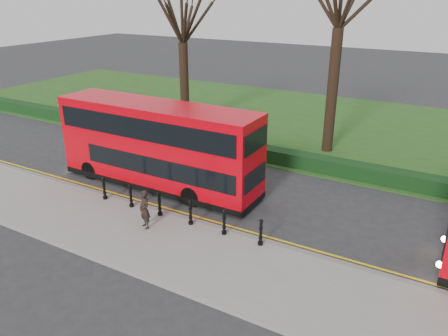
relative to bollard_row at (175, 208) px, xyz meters
The scene contains 11 objects.
ground 1.69m from the bollard_row, 60.14° to the left, with size 120.00×120.00×0.00m, color #28282B.
pavement 1.91m from the bollard_row, 64.84° to the right, with size 60.00×4.00×0.15m, color gray.
kerb 1.03m from the bollard_row, 24.30° to the left, with size 60.00×0.25×0.16m, color slate.
grass_verge 16.38m from the bollard_row, 87.29° to the left, with size 60.00×18.00×0.06m, color #244A18.
hedge 8.19m from the bollard_row, 84.57° to the left, with size 60.00×0.90×0.80m, color black.
yellow_line_outer 1.20m from the bollard_row, 39.98° to the left, with size 60.00×0.10×0.01m, color yellow.
yellow_line_inner 1.32m from the bollard_row, 47.64° to the left, with size 60.00×0.10×0.01m, color yellow.
tree_left 15.07m from the bollard_row, 122.48° to the left, with size 6.55×6.55×10.24m.
bollard_row is the anchor object (origin of this frame).
bus_lead 4.01m from the bollard_row, 136.84° to the left, with size 10.12×2.33×4.02m.
pedestrian 1.29m from the bollard_row, 120.15° to the right, with size 0.58×0.38×1.58m, color black.
Camera 1 is at (8.68, -13.94, 8.82)m, focal length 35.00 mm.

